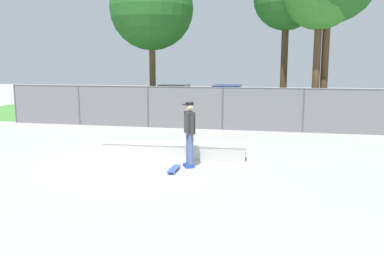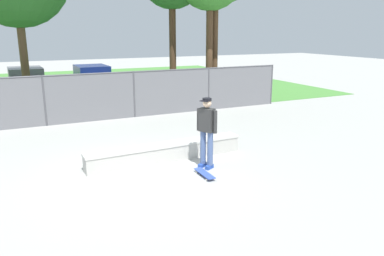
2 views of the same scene
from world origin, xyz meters
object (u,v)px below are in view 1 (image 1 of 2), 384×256
skateboard (174,169)px  car_silver (174,98)px  tree_near_left (152,8)px  concrete_ledge (173,150)px  skateboarder (190,131)px  car_blue (227,99)px

skateboard → car_silver: 13.69m
tree_near_left → concrete_ledge: bearing=-68.3°
skateboarder → skateboard: (-0.32, -0.52, -0.96)m
skateboard → car_silver: (-3.42, 13.24, 0.77)m
concrete_ledge → skateboard: size_ratio=5.62×
concrete_ledge → skateboarder: (0.73, -0.98, 0.79)m
car_blue → concrete_ledge: bearing=-91.4°
skateboard → car_blue: car_blue is taller
car_silver → car_blue: bearing=-3.8°
concrete_ledge → car_blue: bearing=88.6°
tree_near_left → car_blue: size_ratio=1.82×
tree_near_left → skateboard: bearing=-69.3°
skateboarder → car_silver: 13.26m
car_blue → skateboarder: bearing=-87.9°
skateboarder → tree_near_left: bearing=113.6°
skateboard → tree_near_left: size_ratio=0.10×
skateboard → car_blue: 13.04m
car_silver → car_blue: 3.30m
skateboarder → skateboard: skateboarder is taller
tree_near_left → car_blue: 6.94m
skateboarder → car_silver: skateboarder is taller
concrete_ledge → skateboard: bearing=-74.7°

